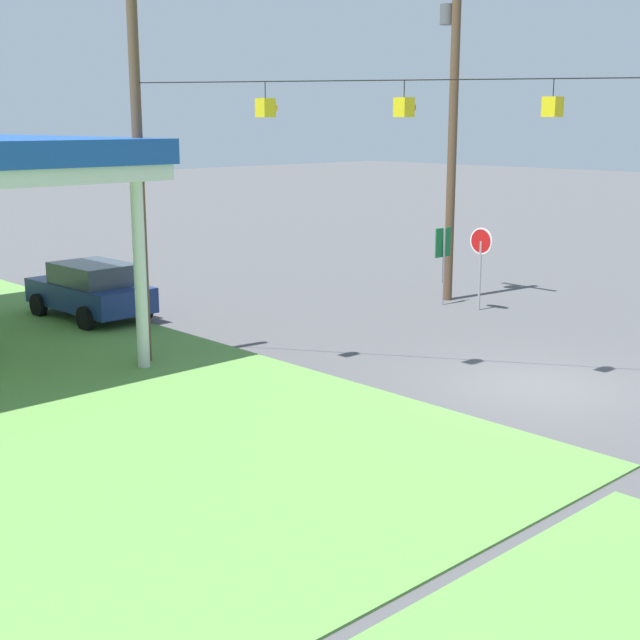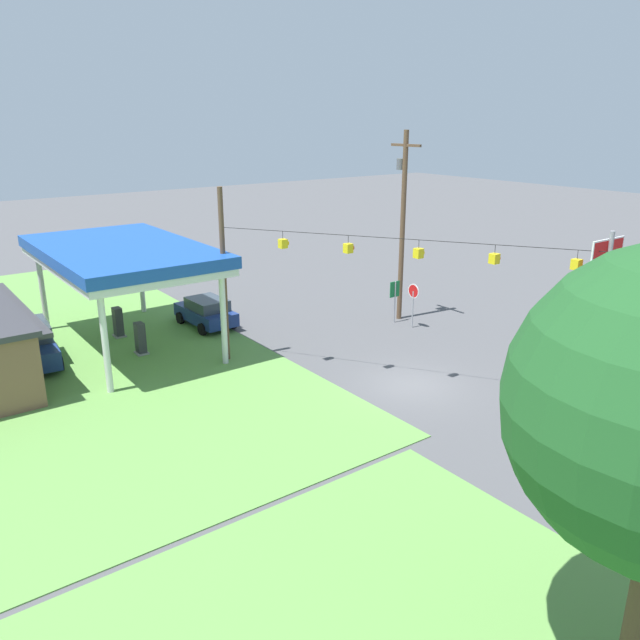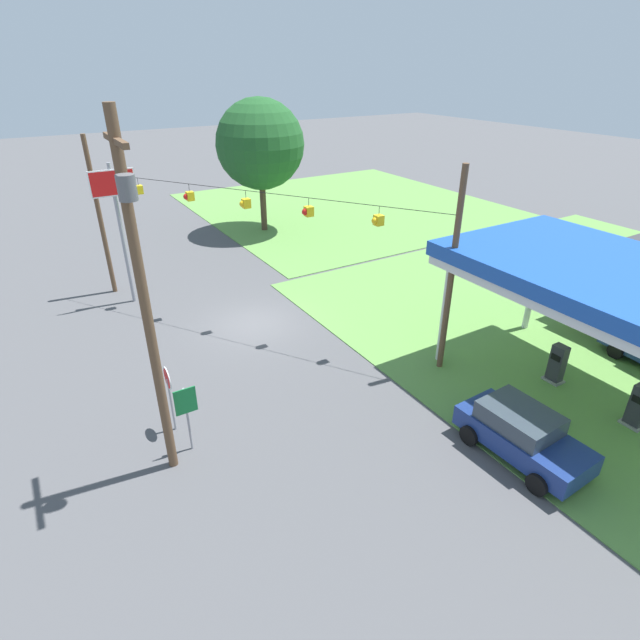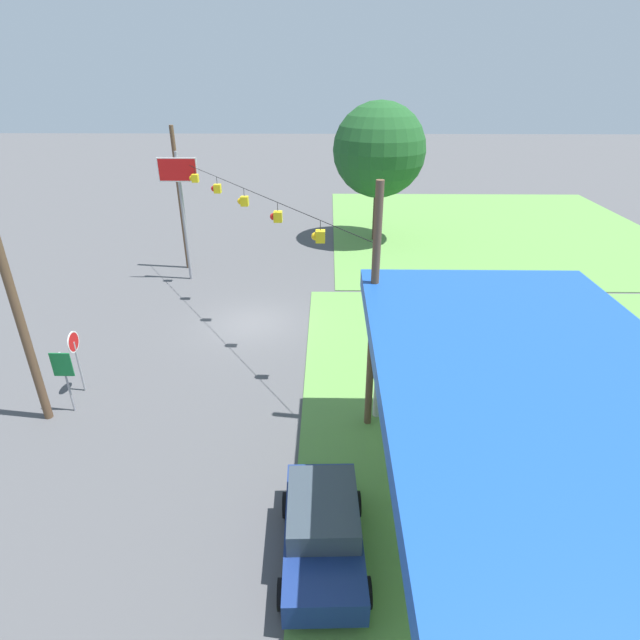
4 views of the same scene
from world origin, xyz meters
The scene contains 12 objects.
ground_plane centered at (0.00, 0.00, 0.00)m, with size 160.00×160.00×0.00m, color #4C4C4F.
grass_verge_opposite_corner centered at (-16.00, 16.00, 0.02)m, with size 24.00×24.00×0.04m, color #5B8E42.
gas_station_canopy centered at (12.24, 8.10, 4.73)m, with size 11.71×6.91×5.22m.
fuel_pump_near centered at (10.66, 8.10, 0.78)m, with size 0.71×0.56×1.63m.
fuel_pump_far centered at (13.82, 8.10, 0.78)m, with size 0.71×0.56×1.63m.
car_at_pumps_front centered at (12.69, 3.52, 0.86)m, with size 4.23×2.23×1.64m.
stop_sign_roadside centered at (5.72, -5.60, 1.81)m, with size 0.80×0.08×2.50m.
stop_sign_overhead centered at (-5.61, -4.38, 5.08)m, with size 0.22×2.10×7.13m.
route_sign centered at (7.01, -5.43, 1.71)m, with size 0.10×0.70×2.40m.
utility_pole_main centered at (7.40, -6.16, 5.88)m, with size 2.20×0.44×10.54m.
signal_span_gantry centered at (0.00, -0.01, 4.57)m, with size 15.26×10.24×8.24m.
tree_west_verge centered at (-13.40, 6.96, 6.14)m, with size 6.17×6.17×9.23m.
Camera 3 is at (19.93, -8.36, 11.35)m, focal length 28.00 mm.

